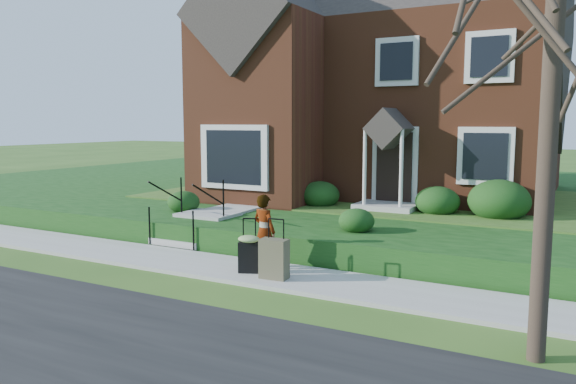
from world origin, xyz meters
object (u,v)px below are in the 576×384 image
Objects in this scene: woman at (264,231)px; suitcase_olive at (274,259)px; suitcase_black at (249,252)px; front_steps at (197,224)px.

suitcase_olive is at bearing 146.98° from woman.
woman is at bearing 59.03° from suitcase_black.
suitcase_black is (2.78, -2.01, 0.02)m from front_steps.
front_steps reaches higher than suitcase_black.
woman reaches higher than suitcase_black.
front_steps is 3.26m from woman.
front_steps reaches higher than suitcase_olive.
woman is at bearing 129.99° from suitcase_olive.
front_steps is at bearing -14.67° from woman.
front_steps is 3.43m from suitcase_black.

